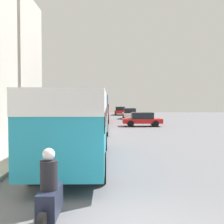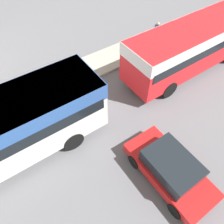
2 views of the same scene
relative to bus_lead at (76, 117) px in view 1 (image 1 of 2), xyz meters
name	(u,v)px [view 1 (image 1 of 2)]	position (x,y,z in m)	size (l,w,h in m)	color
bus_lead	(76,117)	(0.00, 0.00, 0.00)	(2.56, 10.31, 3.03)	teal
bus_following	(93,108)	(0.07, 12.63, 0.01)	(2.54, 9.84, 3.05)	silver
bus_third_in_line	(99,106)	(0.18, 24.40, -0.08)	(2.50, 9.06, 2.90)	red
bus_rear	(99,105)	(-0.19, 36.24, -0.10)	(2.62, 9.22, 2.86)	#2D8447
motorcycle_behind_lead	(50,198)	(0.14, -6.82, -1.28)	(0.38, 2.24, 1.73)	#1E2338
car_crossing	(142,119)	(4.78, 18.22, -1.23)	(3.96, 1.87, 1.40)	red
car_far_curb	(130,113)	(4.35, 30.49, -1.19)	(1.87, 4.42, 1.49)	silver
car_distant	(120,111)	(3.41, 41.28, -1.21)	(1.85, 4.58, 1.45)	red
pedestrian_near_curb	(74,114)	(-2.76, 24.28, -0.99)	(0.42, 0.42, 1.65)	#232838
pedestrian_walking_away	(78,111)	(-3.12, 33.30, -0.94)	(0.36, 0.36, 1.71)	#232838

